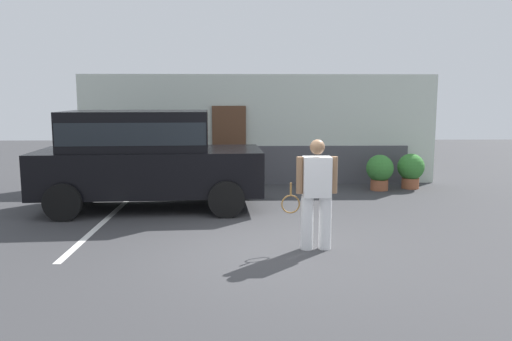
{
  "coord_description": "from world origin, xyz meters",
  "views": [
    {
      "loc": [
        -0.41,
        -7.68,
        2.34
      ],
      "look_at": [
        -0.19,
        1.2,
        1.05
      ],
      "focal_mm": 35.74,
      "sensor_mm": 36.0,
      "label": 1
    }
  ],
  "objects_px": {
    "parked_suv": "(145,154)",
    "potted_plant_secondary": "(411,169)",
    "tennis_player_man": "(316,193)",
    "potted_plant_by_porch": "(380,171)"
  },
  "relations": [
    {
      "from": "parked_suv",
      "to": "potted_plant_secondary",
      "type": "relative_size",
      "value": 5.24
    },
    {
      "from": "tennis_player_man",
      "to": "potted_plant_secondary",
      "type": "relative_size",
      "value": 1.9
    },
    {
      "from": "parked_suv",
      "to": "tennis_player_man",
      "type": "distance_m",
      "value": 4.36
    },
    {
      "from": "potted_plant_by_porch",
      "to": "parked_suv",
      "type": "bearing_deg",
      "value": -159.99
    },
    {
      "from": "potted_plant_secondary",
      "to": "potted_plant_by_porch",
      "type": "bearing_deg",
      "value": -165.61
    },
    {
      "from": "parked_suv",
      "to": "tennis_player_man",
      "type": "relative_size",
      "value": 2.77
    },
    {
      "from": "parked_suv",
      "to": "potted_plant_secondary",
      "type": "distance_m",
      "value": 6.76
    },
    {
      "from": "parked_suv",
      "to": "potted_plant_secondary",
      "type": "height_order",
      "value": "parked_suv"
    },
    {
      "from": "parked_suv",
      "to": "potted_plant_by_porch",
      "type": "relative_size",
      "value": 5.26
    },
    {
      "from": "potted_plant_by_porch",
      "to": "tennis_player_man",
      "type": "bearing_deg",
      "value": -115.0
    }
  ]
}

